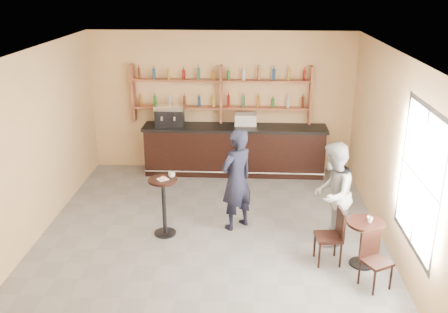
{
  "coord_description": "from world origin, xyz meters",
  "views": [
    {
      "loc": [
        0.64,
        -7.64,
        4.33
      ],
      "look_at": [
        0.2,
        0.8,
        1.25
      ],
      "focal_mm": 40.0,
      "sensor_mm": 36.0,
      "label": 1
    }
  ],
  "objects_px": {
    "pedestal_table": "(164,207)",
    "chair_south": "(377,261)",
    "man_main": "(237,180)",
    "patron_second": "(332,194)",
    "chair_west": "(328,236)",
    "bar_counter": "(235,150)",
    "espresso_machine": "(170,115)",
    "cafe_table": "(364,244)",
    "pastry_case": "(246,120)"
  },
  "relations": [
    {
      "from": "bar_counter",
      "to": "chair_south",
      "type": "relative_size",
      "value": 4.84
    },
    {
      "from": "man_main",
      "to": "espresso_machine",
      "type": "bearing_deg",
      "value": -102.24
    },
    {
      "from": "bar_counter",
      "to": "espresso_machine",
      "type": "distance_m",
      "value": 1.67
    },
    {
      "from": "bar_counter",
      "to": "espresso_machine",
      "type": "height_order",
      "value": "espresso_machine"
    },
    {
      "from": "pastry_case",
      "to": "man_main",
      "type": "bearing_deg",
      "value": -92.92
    },
    {
      "from": "man_main",
      "to": "chair_west",
      "type": "relative_size",
      "value": 2.03
    },
    {
      "from": "pastry_case",
      "to": "cafe_table",
      "type": "height_order",
      "value": "pastry_case"
    },
    {
      "from": "man_main",
      "to": "bar_counter",
      "type": "bearing_deg",
      "value": -130.56
    },
    {
      "from": "man_main",
      "to": "patron_second",
      "type": "bearing_deg",
      "value": 121.0
    },
    {
      "from": "bar_counter",
      "to": "patron_second",
      "type": "xyz_separation_m",
      "value": [
        1.73,
        -3.12,
        0.33
      ]
    },
    {
      "from": "cafe_table",
      "to": "chair_west",
      "type": "relative_size",
      "value": 0.82
    },
    {
      "from": "bar_counter",
      "to": "cafe_table",
      "type": "bearing_deg",
      "value": -60.58
    },
    {
      "from": "pedestal_table",
      "to": "patron_second",
      "type": "distance_m",
      "value": 2.89
    },
    {
      "from": "pedestal_table",
      "to": "man_main",
      "type": "bearing_deg",
      "value": 14.89
    },
    {
      "from": "bar_counter",
      "to": "man_main",
      "type": "height_order",
      "value": "man_main"
    },
    {
      "from": "pastry_case",
      "to": "chair_south",
      "type": "relative_size",
      "value": 0.58
    },
    {
      "from": "chair_west",
      "to": "patron_second",
      "type": "distance_m",
      "value": 0.8
    },
    {
      "from": "pedestal_table",
      "to": "chair_south",
      "type": "distance_m",
      "value": 3.63
    },
    {
      "from": "pedestal_table",
      "to": "patron_second",
      "type": "xyz_separation_m",
      "value": [
        2.86,
        -0.13,
        0.37
      ]
    },
    {
      "from": "espresso_machine",
      "to": "patron_second",
      "type": "distance_m",
      "value": 4.49
    },
    {
      "from": "bar_counter",
      "to": "cafe_table",
      "type": "xyz_separation_m",
      "value": [
        2.15,
        -3.82,
        -0.19
      ]
    },
    {
      "from": "chair_west",
      "to": "chair_south",
      "type": "height_order",
      "value": "chair_west"
    },
    {
      "from": "bar_counter",
      "to": "pedestal_table",
      "type": "bearing_deg",
      "value": -110.77
    },
    {
      "from": "pastry_case",
      "to": "patron_second",
      "type": "height_order",
      "value": "patron_second"
    },
    {
      "from": "cafe_table",
      "to": "bar_counter",
      "type": "bearing_deg",
      "value": 119.42
    },
    {
      "from": "bar_counter",
      "to": "man_main",
      "type": "xyz_separation_m",
      "value": [
        0.12,
        -2.66,
        0.37
      ]
    },
    {
      "from": "bar_counter",
      "to": "pedestal_table",
      "type": "relative_size",
      "value": 3.95
    },
    {
      "from": "pedestal_table",
      "to": "bar_counter",
      "type": "bearing_deg",
      "value": 69.23
    },
    {
      "from": "pastry_case",
      "to": "chair_west",
      "type": "distance_m",
      "value": 4.09
    },
    {
      "from": "man_main",
      "to": "chair_south",
      "type": "xyz_separation_m",
      "value": [
        2.09,
        -1.76,
        -0.5
      ]
    },
    {
      "from": "chair_west",
      "to": "chair_south",
      "type": "distance_m",
      "value": 0.89
    },
    {
      "from": "pastry_case",
      "to": "chair_south",
      "type": "bearing_deg",
      "value": -66.3
    },
    {
      "from": "pedestal_table",
      "to": "man_main",
      "type": "relative_size",
      "value": 0.57
    },
    {
      "from": "man_main",
      "to": "chair_west",
      "type": "distance_m",
      "value": 1.92
    },
    {
      "from": "chair_south",
      "to": "patron_second",
      "type": "height_order",
      "value": "patron_second"
    },
    {
      "from": "patron_second",
      "to": "pastry_case",
      "type": "bearing_deg",
      "value": -131.72
    },
    {
      "from": "espresso_machine",
      "to": "chair_west",
      "type": "relative_size",
      "value": 0.72
    },
    {
      "from": "chair_south",
      "to": "pastry_case",
      "type": "bearing_deg",
      "value": 84.43
    },
    {
      "from": "bar_counter",
      "to": "chair_west",
      "type": "bearing_deg",
      "value": -66.95
    },
    {
      "from": "patron_second",
      "to": "chair_south",
      "type": "bearing_deg",
      "value": 42.8
    },
    {
      "from": "espresso_machine",
      "to": "chair_west",
      "type": "height_order",
      "value": "espresso_machine"
    },
    {
      "from": "pastry_case",
      "to": "man_main",
      "type": "xyz_separation_m",
      "value": [
        -0.13,
        -2.66,
        -0.34
      ]
    },
    {
      "from": "man_main",
      "to": "cafe_table",
      "type": "height_order",
      "value": "man_main"
    },
    {
      "from": "pedestal_table",
      "to": "cafe_table",
      "type": "relative_size",
      "value": 1.4
    },
    {
      "from": "espresso_machine",
      "to": "pedestal_table",
      "type": "xyz_separation_m",
      "value": [
        0.34,
        -2.99,
        -0.83
      ]
    },
    {
      "from": "pedestal_table",
      "to": "patron_second",
      "type": "height_order",
      "value": "patron_second"
    },
    {
      "from": "pastry_case",
      "to": "chair_south",
      "type": "xyz_separation_m",
      "value": [
        1.96,
        -4.42,
        -0.84
      ]
    },
    {
      "from": "pastry_case",
      "to": "cafe_table",
      "type": "distance_m",
      "value": 4.36
    },
    {
      "from": "chair_west",
      "to": "chair_south",
      "type": "xyz_separation_m",
      "value": [
        0.6,
        -0.65,
        -0.03
      ]
    },
    {
      "from": "chair_south",
      "to": "bar_counter",
      "type": "bearing_deg",
      "value": 87.02
    }
  ]
}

